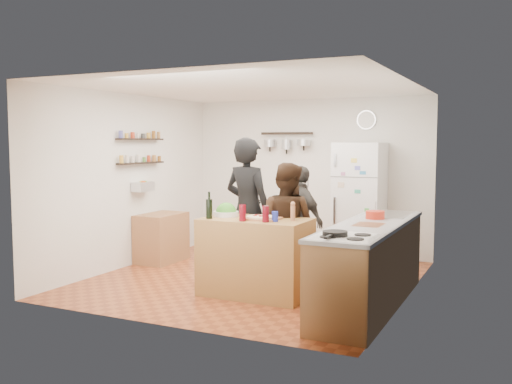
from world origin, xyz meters
The scene contains 26 objects.
room_shell centered at (0.00, 0.39, 1.25)m, with size 4.20×4.20×4.20m.
prep_island centered at (0.37, -0.68, 0.46)m, with size 1.25×0.72×0.91m, color olive.
pizza_board centered at (0.45, -0.70, 0.92)m, with size 0.42×0.34×0.02m, color #965936.
pizza centered at (0.45, -0.70, 0.94)m, with size 0.34×0.34×0.02m, color beige.
salad_bowl centered at (-0.05, -0.63, 0.94)m, with size 0.30×0.30×0.06m, color silver.
wine_bottle centered at (-0.13, -0.90, 1.02)m, with size 0.08×0.08×0.23m, color black.
wine_glass_near centered at (0.32, -0.92, 1.00)m, with size 0.08×0.08×0.19m, color #600812.
wine_glass_far centered at (0.59, -0.88, 1.00)m, with size 0.08×0.08×0.18m, color #540711.
pepper_mill centered at (0.82, -0.63, 1.00)m, with size 0.05×0.05×0.17m, color #A16643.
salt_canister centered at (0.67, -0.80, 0.97)m, with size 0.07×0.07×0.12m, color #1C289B.
person_left centered at (-0.01, -0.13, 0.93)m, with size 0.68×0.45×1.87m, color black.
person_center centered at (0.58, -0.26, 0.78)m, with size 0.76×0.59×1.56m, color black.
person_back centered at (0.51, 0.41, 0.75)m, with size 0.88×0.36×1.50m, color #312E2B.
counter_run centered at (1.70, -0.55, 0.45)m, with size 0.63×2.63×0.90m, color #9E7042.
stove_top centered at (1.70, -1.50, 0.91)m, with size 0.60×0.62×0.02m, color white.
skillet centered at (1.60, -1.51, 0.94)m, with size 0.24×0.24×0.05m, color black.
sink centered at (1.70, 0.30, 0.92)m, with size 0.50×0.80×0.03m, color silver.
cutting_board centered at (1.70, -0.65, 0.91)m, with size 0.30×0.40×0.02m, color #975736.
red_bowl centered at (1.65, -0.15, 0.97)m, with size 0.22×0.22×0.09m, color red.
fridge centered at (0.95, 1.75, 0.90)m, with size 0.70×0.68×1.80m, color white.
wall_clock centered at (0.95, 2.08, 2.15)m, with size 0.30×0.30×0.03m, color silver.
spice_shelf_lower centered at (-1.93, 0.20, 1.50)m, with size 0.12×1.00×0.03m, color black.
spice_shelf_upper centered at (-1.93, 0.20, 1.85)m, with size 0.12×1.00×0.03m, color black.
produce_basket centered at (-1.90, 0.20, 1.15)m, with size 0.18×0.35×0.14m, color silver.
side_table centered at (-1.74, 0.42, 0.36)m, with size 0.50×0.80×0.73m, color #AB7047.
pot_rack centered at (-0.35, 2.00, 1.95)m, with size 0.90×0.04×0.04m, color black.
Camera 1 is at (3.22, -6.66, 1.81)m, focal length 40.00 mm.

